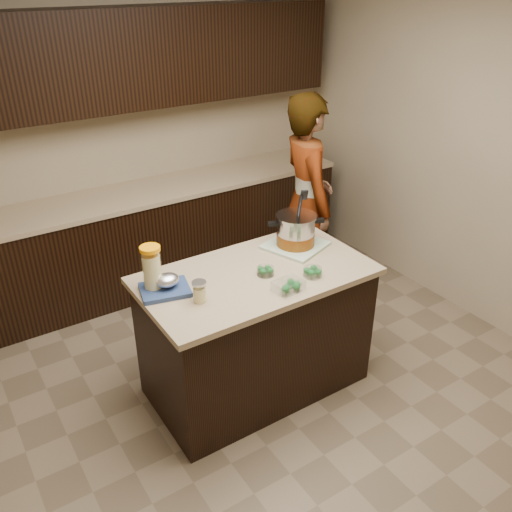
{
  "coord_description": "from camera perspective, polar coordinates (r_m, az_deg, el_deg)",
  "views": [
    {
      "loc": [
        -1.59,
        -2.45,
        2.59
      ],
      "look_at": [
        0.0,
        0.0,
        1.02
      ],
      "focal_mm": 38.0,
      "sensor_mm": 36.0,
      "label": 1
    }
  ],
  "objects": [
    {
      "name": "person",
      "position": [
        4.45,
        5.34,
        5.61
      ],
      "size": [
        0.58,
        0.74,
        1.77
      ],
      "primitive_type": "imported",
      "rotation": [
        0.0,
        0.0,
        1.3
      ],
      "color": "gray",
      "rests_on": "ground"
    },
    {
      "name": "broccoli_tub_right",
      "position": [
        3.35,
        5.97,
        -1.73
      ],
      "size": [
        0.15,
        0.15,
        0.06
      ],
      "rotation": [
        0.0,
        0.0,
        0.41
      ],
      "color": "silver",
      "rests_on": "island"
    },
    {
      "name": "stock_pot",
      "position": [
        3.65,
        4.21,
        2.54
      ],
      "size": [
        0.36,
        0.36,
        0.39
      ],
      "rotation": [
        0.0,
        0.0,
        -0.41
      ],
      "color": "#B7B7BC",
      "rests_on": "dish_towel"
    },
    {
      "name": "broccoli_tub_rect",
      "position": [
        3.2,
        3.44,
        -3.19
      ],
      "size": [
        0.18,
        0.14,
        0.06
      ],
      "rotation": [
        0.0,
        0.0,
        0.08
      ],
      "color": "silver",
      "rests_on": "island"
    },
    {
      "name": "dish_towel",
      "position": [
        3.7,
        4.15,
        1.13
      ],
      "size": [
        0.46,
        0.46,
        0.02
      ],
      "primitive_type": "cube",
      "rotation": [
        0.0,
        0.0,
        0.34
      ],
      "color": "#668F60",
      "rests_on": "island"
    },
    {
      "name": "back_cabinets",
      "position": [
        4.78,
        -11.53,
        7.47
      ],
      "size": [
        3.6,
        0.63,
        2.33
      ],
      "color": "black",
      "rests_on": "ground"
    },
    {
      "name": "room_shell",
      "position": [
        3.05,
        0.0,
        11.56
      ],
      "size": [
        4.04,
        4.04,
        2.72
      ],
      "color": "tan",
      "rests_on": "ground"
    },
    {
      "name": "mason_jar",
      "position": [
        3.09,
        -5.96,
        -3.8
      ],
      "size": [
        0.1,
        0.1,
        0.14
      ],
      "rotation": [
        0.0,
        0.0,
        0.3
      ],
      "color": "#DACD85",
      "rests_on": "island"
    },
    {
      "name": "broccoli_tub_left",
      "position": [
        3.35,
        1.0,
        -1.63
      ],
      "size": [
        0.13,
        0.13,
        0.05
      ],
      "rotation": [
        0.0,
        0.0,
        0.23
      ],
      "color": "silver",
      "rests_on": "island"
    },
    {
      "name": "island",
      "position": [
        3.62,
        0.0,
        -7.92
      ],
      "size": [
        1.46,
        0.81,
        0.9
      ],
      "color": "black",
      "rests_on": "ground"
    },
    {
      "name": "ground_plane",
      "position": [
        3.91,
        0.0,
        -13.28
      ],
      "size": [
        4.0,
        4.0,
        0.0
      ],
      "primitive_type": "plane",
      "color": "brown",
      "rests_on": "ground"
    },
    {
      "name": "lemonade_pitcher",
      "position": [
        3.19,
        -10.88,
        -1.56
      ],
      "size": [
        0.13,
        0.13,
        0.29
      ],
      "rotation": [
        0.0,
        0.0,
        0.07
      ],
      "color": "#DACD85",
      "rests_on": "island"
    },
    {
      "name": "blue_tray",
      "position": [
        3.22,
        -9.46,
        -3.15
      ],
      "size": [
        0.33,
        0.28,
        0.11
      ],
      "rotation": [
        0.0,
        0.0,
        -0.23
      ],
      "color": "navy",
      "rests_on": "island"
    }
  ]
}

